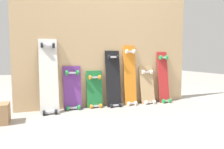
# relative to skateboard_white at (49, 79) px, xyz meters

# --- Properties ---
(ground_plane) EXTENTS (12.00, 12.00, 0.00)m
(ground_plane) POSITION_rel_skateboard_white_xyz_m (0.82, 0.06, -0.42)
(ground_plane) COLOR #9E9991
(plywood_wall_panel) EXTENTS (2.48, 0.04, 1.61)m
(plywood_wall_panel) POSITION_rel_skateboard_white_xyz_m (0.82, 0.13, 0.38)
(plywood_wall_panel) COLOR tan
(plywood_wall_panel) RESTS_ON ground
(skateboard_white) EXTENTS (0.22, 0.26, 0.97)m
(skateboard_white) POSITION_rel_skateboard_white_xyz_m (0.00, 0.00, 0.00)
(skateboard_white) COLOR silver
(skateboard_white) RESTS_ON ground
(skateboard_purple) EXTENTS (0.23, 0.15, 0.63)m
(skateboard_purple) POSITION_rel_skateboard_white_xyz_m (0.29, 0.06, -0.17)
(skateboard_purple) COLOR #6B338C
(skateboard_purple) RESTS_ON ground
(skateboard_green) EXTENTS (0.21, 0.14, 0.56)m
(skateboard_green) POSITION_rel_skateboard_white_xyz_m (0.59, 0.06, -0.20)
(skateboard_green) COLOR #1E7238
(skateboard_green) RESTS_ON ground
(skateboard_black) EXTENTS (0.21, 0.19, 0.84)m
(skateboard_black) POSITION_rel_skateboard_white_xyz_m (0.85, 0.04, -0.07)
(skateboard_black) COLOR black
(skateboard_black) RESTS_ON ground
(skateboard_orange) EXTENTS (0.18, 0.17, 0.91)m
(skateboard_orange) POSITION_rel_skateboard_white_xyz_m (1.11, 0.05, -0.03)
(skateboard_orange) COLOR orange
(skateboard_orange) RESTS_ON ground
(skateboard_natural) EXTENTS (0.22, 0.19, 0.61)m
(skateboard_natural) POSITION_rel_skateboard_white_xyz_m (1.39, 0.03, -0.18)
(skateboard_natural) COLOR tan
(skateboard_natural) RESTS_ON ground
(skateboard_red) EXTENTS (0.17, 0.20, 0.82)m
(skateboard_red) POSITION_rel_skateboard_white_xyz_m (1.66, 0.03, -0.07)
(skateboard_red) COLOR #B22626
(skateboard_red) RESTS_ON ground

